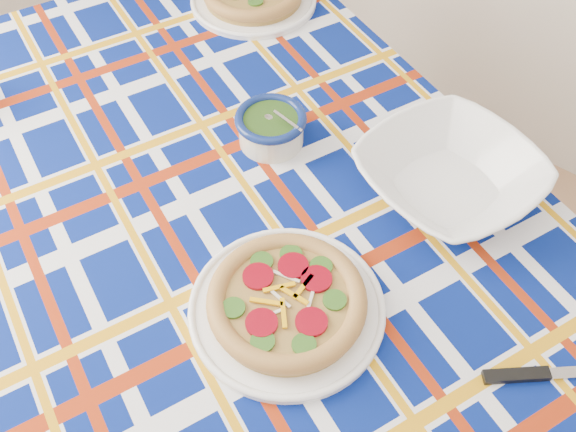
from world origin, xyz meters
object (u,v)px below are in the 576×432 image
Objects in this scene: dining_table at (240,252)px; pesto_bowl at (271,126)px; main_focaccia_plate at (287,301)px; serving_bowl at (449,175)px.

dining_table is 0.26m from pesto_bowl.
main_focaccia_plate is at bearing -47.03° from pesto_bowl.
main_focaccia_plate is 0.41m from serving_bowl.
main_focaccia_plate is at bearing -3.30° from dining_table.
serving_bowl is at bearing 17.01° from pesto_bowl.
dining_table is 6.04× the size of main_focaccia_plate.
pesto_bowl reaches higher than dining_table.
serving_bowl is at bearing 72.48° from dining_table.
dining_table is 0.43m from serving_bowl.
dining_table is at bearing -66.55° from pesto_bowl.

